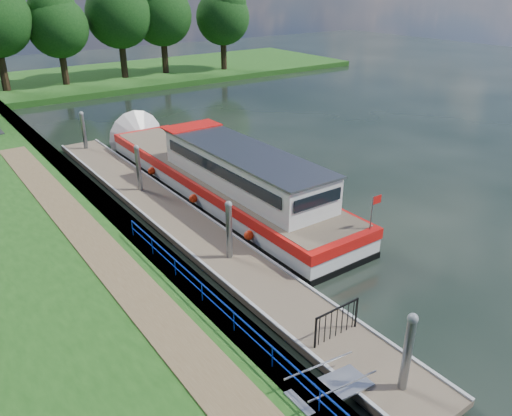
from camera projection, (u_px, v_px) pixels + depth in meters
ground at (387, 387)px, 14.74m from camera, size 160.00×160.00×0.00m
bank_edge at (113, 218)px, 24.27m from camera, size 1.10×90.00×0.78m
far_bank at (115, 77)px, 59.28m from camera, size 60.00×18.00×0.60m
footpath at (135, 289)px, 17.97m from camera, size 1.60×40.00×0.05m
blue_fence at (252, 333)px, 14.94m from camera, size 0.04×18.04×0.72m
pontoon at (179, 222)px, 24.24m from camera, size 2.50×30.00×0.56m
mooring_piles at (178, 202)px, 23.78m from camera, size 0.30×27.30×3.55m
gangway at (330, 388)px, 13.87m from camera, size 2.58×1.00×0.92m
gate_panel at (337, 318)px, 15.88m from camera, size 1.85×0.05×1.15m
barge at (214, 174)px, 27.70m from camera, size 4.36×21.15×4.78m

